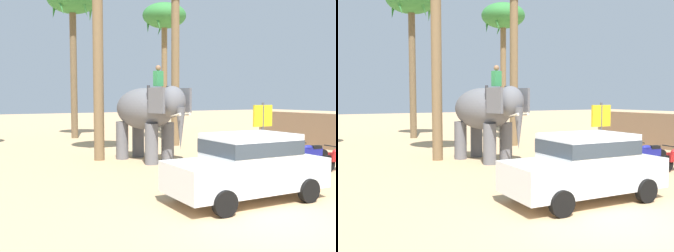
{
  "view_description": "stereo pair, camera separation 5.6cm",
  "coord_description": "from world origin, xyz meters",
  "views": [
    {
      "loc": [
        -5.82,
        -5.53,
        2.59
      ],
      "look_at": [
        0.89,
        6.22,
        1.6
      ],
      "focal_mm": 41.01,
      "sensor_mm": 36.0,
      "label": 1
    },
    {
      "loc": [
        -5.77,
        -5.56,
        2.59
      ],
      "look_at": [
        0.89,
        6.22,
        1.6
      ],
      "focal_mm": 41.01,
      "sensor_mm": 36.0,
      "label": 2
    }
  ],
  "objects": [
    {
      "name": "ground_plane",
      "position": [
        0.0,
        0.0,
        0.0
      ],
      "size": [
        120.0,
        120.0,
        0.0
      ],
      "primitive_type": "plane",
      "color": "tan"
    },
    {
      "name": "car_sedan_foreground",
      "position": [
        0.65,
        1.75,
        0.93
      ],
      "size": [
        4.16,
        2.0,
        1.7
      ],
      "color": "white",
      "rests_on": "ground"
    },
    {
      "name": "elephant_with_mahout",
      "position": [
        1.23,
        8.45,
        1.99
      ],
      "size": [
        2.41,
        4.02,
        3.88
      ],
      "color": "slate",
      "rests_on": "ground"
    },
    {
      "name": "motorcycle_end_of_row",
      "position": [
        6.19,
        4.44,
        0.46
      ],
      "size": [
        1.8,
        0.55,
        0.94
      ],
      "color": "black",
      "rests_on": "ground"
    },
    {
      "name": "palm_tree_far_back",
      "position": [
        1.2,
        18.98,
        8.5
      ],
      "size": [
        3.2,
        3.2,
        9.76
      ],
      "color": "brown",
      "rests_on": "ground"
    },
    {
      "name": "palm_tree_leaning_seaward",
      "position": [
        8.12,
        19.42,
        8.28
      ],
      "size": [
        3.2,
        3.2,
        9.52
      ],
      "color": "brown",
      "rests_on": "ground"
    },
    {
      "name": "signboard_yellow",
      "position": [
        5.54,
        6.39,
        1.69
      ],
      "size": [
        1.0,
        0.1,
        2.4
      ],
      "color": "#4C4C51",
      "rests_on": "ground"
    }
  ]
}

